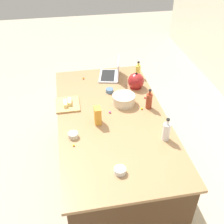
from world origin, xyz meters
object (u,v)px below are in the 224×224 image
(ramekin_wide, at_px, (120,171))
(bottle_vinegar, at_px, (166,131))
(kettle, at_px, (136,81))
(ramekin_small, at_px, (110,91))
(ramekin_medium, at_px, (73,135))
(cutting_board, at_px, (68,105))
(butter_stick_right, at_px, (70,102))
(bottle_oil, at_px, (138,71))
(candy_bag, at_px, (98,115))
(butter_stick_left, at_px, (65,103))
(laptop, at_px, (112,73))
(mixing_bowl_large, at_px, (124,99))
(bottle_soy, at_px, (149,101))

(ramekin_wide, bearing_deg, bottle_vinegar, 122.88)
(kettle, xyz_separation_m, ramekin_small, (0.05, -0.30, -0.06))
(kettle, distance_m, ramekin_medium, 1.03)
(cutting_board, distance_m, butter_stick_right, 0.04)
(bottle_oil, distance_m, ramekin_small, 0.48)
(ramekin_small, distance_m, ramekin_wide, 1.14)
(bottle_oil, bearing_deg, candy_bag, -36.95)
(kettle, relative_size, butter_stick_left, 1.94)
(kettle, xyz_separation_m, cutting_board, (0.22, -0.77, -0.07))
(laptop, height_order, cutting_board, laptop)
(ramekin_wide, bearing_deg, butter_stick_right, -161.69)
(butter_stick_right, bearing_deg, mixing_bowl_large, 81.50)
(butter_stick_left, bearing_deg, bottle_soy, 77.89)
(bottle_vinegar, height_order, ramekin_wide, bottle_vinegar)
(bottle_soy, relative_size, butter_stick_left, 1.95)
(bottle_oil, xyz_separation_m, bottle_soy, (0.64, -0.06, 0.01))
(bottle_vinegar, height_order, cutting_board, bottle_vinegar)
(bottle_oil, bearing_deg, ramekin_medium, -41.38)
(butter_stick_left, xyz_separation_m, ramekin_medium, (0.48, 0.05, -0.01))
(bottle_oil, relative_size, butter_stick_right, 1.77)
(mixing_bowl_large, xyz_separation_m, ramekin_wide, (0.89, -0.22, -0.03))
(bottle_oil, height_order, kettle, bottle_oil)
(laptop, relative_size, ramekin_small, 4.20)
(cutting_board, bearing_deg, ramekin_wide, 19.71)
(butter_stick_left, bearing_deg, ramekin_wide, 21.14)
(bottle_oil, xyz_separation_m, ramekin_small, (0.28, -0.39, -0.06))
(cutting_board, bearing_deg, bottle_oil, 117.76)
(mixing_bowl_large, relative_size, bottle_soy, 1.09)
(laptop, height_order, ramekin_small, laptop)
(ramekin_medium, xyz_separation_m, candy_bag, (-0.16, 0.24, 0.06))
(butter_stick_right, height_order, ramekin_wide, butter_stick_right)
(cutting_board, distance_m, candy_bag, 0.43)
(ramekin_small, bearing_deg, kettle, 98.93)
(mixing_bowl_large, distance_m, bottle_vinegar, 0.64)
(mixing_bowl_large, xyz_separation_m, ramekin_medium, (0.42, -0.54, -0.03))
(butter_stick_left, bearing_deg, candy_bag, 41.76)
(bottle_soy, bearing_deg, mixing_bowl_large, -117.33)
(butter_stick_left, bearing_deg, laptop, 131.55)
(mixing_bowl_large, relative_size, bottle_vinegar, 1.06)
(bottle_vinegar, relative_size, ramekin_wide, 2.46)
(butter_stick_right, relative_size, ramekin_small, 1.31)
(bottle_vinegar, bearing_deg, butter_stick_left, -127.93)
(cutting_board, relative_size, ramekin_wide, 2.94)
(laptop, xyz_separation_m, bottle_vinegar, (1.16, 0.26, 0.04))
(mixing_bowl_large, distance_m, butter_stick_left, 0.59)
(butter_stick_left, height_order, candy_bag, candy_bag)
(bottle_vinegar, bearing_deg, ramekin_small, -157.28)
(laptop, xyz_separation_m, mixing_bowl_large, (0.56, 0.02, 0.01))
(mixing_bowl_large, height_order, butter_stick_right, mixing_bowl_large)
(ramekin_medium, bearing_deg, kettle, 133.58)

